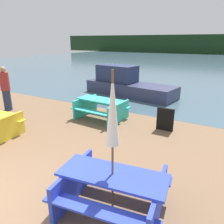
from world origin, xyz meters
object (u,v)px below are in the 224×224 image
object	(u,v)px
picnic_table_teal	(101,107)
umbrella_white	(113,111)
picnic_table_blue	(113,188)
boat	(126,84)
signboard	(165,119)
person	(6,89)

from	to	relation	value
picnic_table_teal	umbrella_white	xyz separation A→B (m)	(2.70, -3.89, 1.36)
picnic_table_blue	umbrella_white	size ratio (longest dim) A/B	0.81
umbrella_white	boat	distance (m)	8.75
picnic_table_blue	signboard	distance (m)	3.97
boat	person	size ratio (longest dim) A/B	2.82
person	signboard	xyz separation A→B (m)	(6.39, 1.15, -0.55)
umbrella_white	boat	world-z (taller)	umbrella_white
picnic_table_blue	boat	distance (m)	8.65
picnic_table_blue	signboard	size ratio (longest dim) A/B	2.64
picnic_table_teal	boat	world-z (taller)	boat
umbrella_white	signboard	size ratio (longest dim) A/B	3.25
picnic_table_teal	signboard	bearing A→B (deg)	1.58
umbrella_white	picnic_table_blue	bearing A→B (deg)	0.00
person	picnic_table_teal	bearing A→B (deg)	15.32
person	signboard	size ratio (longest dim) A/B	2.44
umbrella_white	person	world-z (taller)	umbrella_white
boat	umbrella_white	bearing A→B (deg)	-56.74
person	umbrella_white	bearing A→B (deg)	-22.84
picnic_table_blue	picnic_table_teal	bearing A→B (deg)	124.74
boat	signboard	bearing A→B (deg)	-40.91
umbrella_white	signboard	xyz separation A→B (m)	(-0.27, 3.96, -1.44)
picnic_table_blue	person	xyz separation A→B (m)	(-6.66, 2.80, 0.47)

